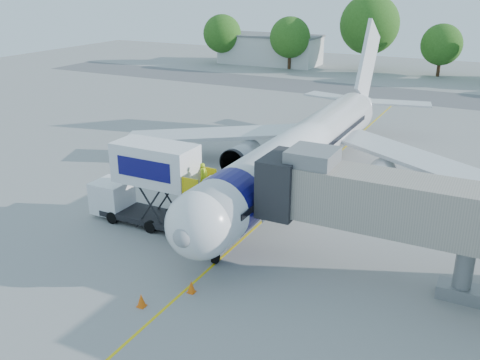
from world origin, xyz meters
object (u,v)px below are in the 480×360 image
at_px(jet_bridge, 376,201).
at_px(aircraft, 305,148).
at_px(catering_hiloader, 148,184).
at_px(ground_tug, 84,358).

bearing_deg(jet_bridge, aircraft, 125.70).
height_order(jet_bridge, catering_hiloader, jet_bridge).
height_order(aircraft, ground_tug, aircraft).
bearing_deg(ground_tug, aircraft, 75.18).
xyz_separation_m(jet_bridge, catering_hiloader, (-14.26, -0.00, -1.58)).
xyz_separation_m(aircraft, jet_bridge, (7.99, -11.12, 1.39)).
bearing_deg(ground_tug, jet_bridge, 42.70).
relative_size(aircraft, jet_bridge, 2.71).
distance_m(aircraft, ground_tug, 23.86).
bearing_deg(jet_bridge, ground_tug, -123.02).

